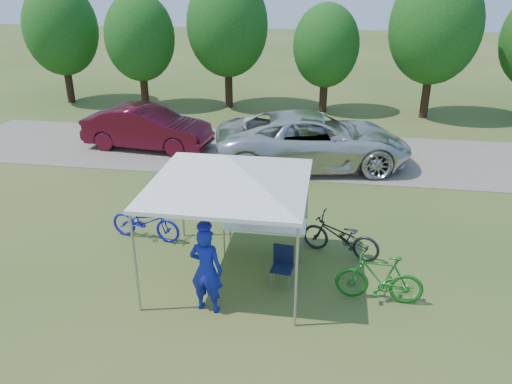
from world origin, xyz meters
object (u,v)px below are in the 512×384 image
minivan (313,140)px  sedan (148,128)px  cyclist (206,270)px  bike_blue (145,221)px  bike_green (379,278)px  bike_dark (340,237)px  folding_table (265,225)px  folding_chair (283,262)px  cooler (250,216)px

minivan → sedan: size_ratio=1.38×
cyclist → bike_blue: bearing=-40.3°
cyclist → bike_green: cyclist is taller
bike_dark → sedan: sedan is taller
bike_green → sedan: size_ratio=0.37×
folding_table → bike_blue: size_ratio=1.04×
bike_dark → sedan: 9.65m
folding_table → sedan: (-5.28, 6.81, 0.06)m
cyclist → bike_blue: size_ratio=0.99×
folding_chair → sedan: bearing=132.6°
folding_table → minivan: size_ratio=0.29×
bike_blue → minivan: size_ratio=0.28×
folding_table → cooler: size_ratio=3.96×
folding_chair → sedan: (-5.82, 7.92, 0.29)m
minivan → bike_blue: bearing=135.5°
minivan → sedan: 6.14m
folding_table → cyclist: 2.40m
bike_green → folding_chair: bearing=-96.0°
folding_chair → minivan: 7.03m
bike_green → bike_blue: bearing=-103.5°
folding_chair → cooler: (-0.87, 1.11, 0.45)m
folding_chair → bike_blue: bearing=165.1°
bike_green → sedan: bearing=-132.9°
cyclist → minivan: bearing=-92.2°
folding_chair → cooler: 1.48m
folding_chair → sedan: 9.83m
bike_dark → minivan: size_ratio=0.29×
minivan → cooler: bearing=158.4°
cooler → folding_table: bearing=0.0°
folding_table → folding_chair: (0.53, -1.11, -0.24)m
sedan → minivan: bearing=-93.1°
cooler → bike_green: cooler is taller
folding_chair → cooler: size_ratio=1.77×
bike_green → sedan: (-7.77, 8.26, 0.27)m
bike_dark → minivan: 5.81m
cyclist → bike_green: bearing=-157.4°
folding_table → minivan: bearing=82.4°
bike_green → folding_table: bearing=-116.4°
cooler → cyclist: 2.30m
bike_blue → sedan: bearing=28.0°
cooler → bike_blue: cooler is taller
folding_chair → bike_green: (1.95, -0.34, 0.02)m
folding_table → bike_green: bike_green is taller
folding_chair → cooler: cooler is taller
bike_green → cyclist: bearing=-72.4°
bike_green → cooler: bearing=-113.4°
cyclist → bike_dark: (2.53, 2.44, -0.41)m
sedan → bike_green: bearing=-131.4°
bike_blue → cooler: bearing=-86.9°
folding_chair → cooler: bearing=134.3°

